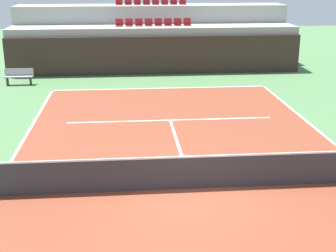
% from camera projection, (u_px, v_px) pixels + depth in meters
% --- Properties ---
extents(ground_plane, '(80.00, 80.00, 0.00)m').
position_uv_depth(ground_plane, '(192.00, 189.00, 13.24)').
color(ground_plane, '#477042').
extents(court_surface, '(11.00, 24.00, 0.01)m').
position_uv_depth(court_surface, '(192.00, 189.00, 13.24)').
color(court_surface, brown).
rests_on(court_surface, ground_plane).
extents(baseline_far, '(11.00, 0.10, 0.00)m').
position_uv_depth(baseline_far, '(160.00, 88.00, 24.55)').
color(baseline_far, white).
rests_on(baseline_far, court_surface).
extents(service_line_far, '(8.26, 0.10, 0.00)m').
position_uv_depth(service_line_far, '(170.00, 120.00, 19.30)').
color(service_line_far, white).
rests_on(service_line_far, court_surface).
extents(centre_service_line, '(0.10, 6.40, 0.00)m').
position_uv_depth(centre_service_line, '(179.00, 148.00, 16.27)').
color(centre_service_line, white).
rests_on(centre_service_line, court_surface).
extents(back_wall, '(17.07, 0.30, 2.20)m').
position_uv_depth(back_wall, '(155.00, 55.00, 27.67)').
color(back_wall, '#33231E').
rests_on(back_wall, ground_plane).
extents(stands_tier_lower, '(17.07, 2.40, 2.63)m').
position_uv_depth(stands_tier_lower, '(154.00, 48.00, 28.88)').
color(stands_tier_lower, '#9E9E99').
rests_on(stands_tier_lower, ground_plane).
extents(stands_tier_upper, '(17.07, 2.40, 3.71)m').
position_uv_depth(stands_tier_upper, '(151.00, 34.00, 30.99)').
color(stands_tier_upper, '#9E9E99').
rests_on(stands_tier_upper, ground_plane).
extents(seating_row_lower, '(4.52, 0.44, 0.44)m').
position_uv_depth(seating_row_lower, '(154.00, 24.00, 28.53)').
color(seating_row_lower, maroon).
rests_on(seating_row_lower, stands_tier_lower).
extents(seating_row_upper, '(4.52, 0.44, 0.44)m').
position_uv_depth(seating_row_upper, '(151.00, 3.00, 30.46)').
color(seating_row_upper, maroon).
rests_on(seating_row_upper, stands_tier_upper).
extents(tennis_net, '(11.08, 0.08, 1.07)m').
position_uv_depth(tennis_net, '(192.00, 172.00, 13.08)').
color(tennis_net, black).
rests_on(tennis_net, court_surface).
extents(player_bench, '(1.50, 0.40, 0.85)m').
position_uv_depth(player_bench, '(19.00, 75.00, 25.25)').
color(player_bench, '#99999E').
rests_on(player_bench, ground_plane).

